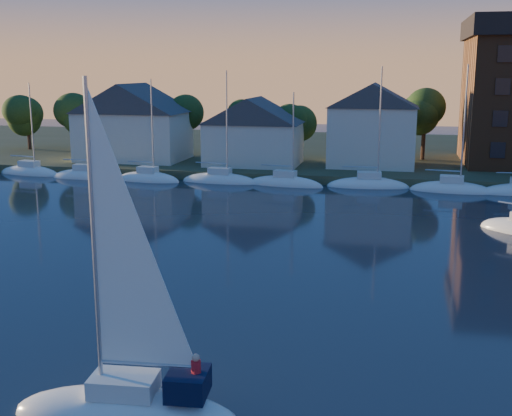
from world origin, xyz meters
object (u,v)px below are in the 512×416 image
(clubhouse_west, at_px, (133,121))
(clubhouse_east, at_px, (373,124))
(hero_sailboat, at_px, (129,404))
(clubhouse_centre, at_px, (254,130))

(clubhouse_west, xyz_separation_m, clubhouse_east, (30.00, 1.00, 0.07))
(clubhouse_west, height_order, hero_sailboat, hero_sailboat)
(clubhouse_centre, distance_m, clubhouse_east, 14.17)
(clubhouse_east, bearing_deg, clubhouse_centre, -171.87)
(clubhouse_west, distance_m, clubhouse_centre, 16.05)
(clubhouse_centre, xyz_separation_m, clubhouse_east, (14.00, 2.00, 0.87))
(clubhouse_west, relative_size, clubhouse_centre, 1.18)
(hero_sailboat, bearing_deg, clubhouse_centre, -86.71)
(clubhouse_west, distance_m, clubhouse_east, 30.02)
(clubhouse_west, xyz_separation_m, clubhouse_centre, (16.00, -1.00, -0.80))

